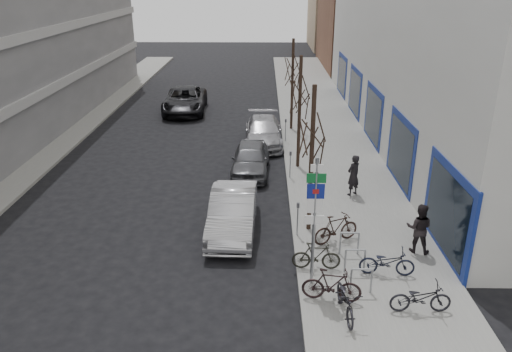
{
  "coord_description": "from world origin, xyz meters",
  "views": [
    {
      "loc": [
        0.92,
        -12.92,
        8.85
      ],
      "look_at": [
        0.65,
        4.07,
        2.0
      ],
      "focal_mm": 35.0,
      "sensor_mm": 36.0,
      "label": 1
    }
  ],
  "objects_px": {
    "highway_sign_pole": "(315,215)",
    "pedestrian_far": "(419,228)",
    "meter_front": "(298,216)",
    "bike_far_inner": "(336,228)",
    "meter_mid": "(290,162)",
    "parked_car_back": "(264,132)",
    "meter_back": "(286,128)",
    "lane_car": "(185,100)",
    "parked_car_front": "(233,212)",
    "bike_far_curb": "(421,295)",
    "bike_rack": "(355,258)",
    "tree_far": "(293,63)",
    "tree_near": "(313,125)",
    "pedestrian_near": "(353,175)",
    "bike_near_right": "(332,285)",
    "parked_car_mid": "(251,159)",
    "bike_near_left": "(346,298)",
    "bike_mid_inner": "(316,256)",
    "tree_mid": "(300,86)",
    "bike_mid_curb": "(387,260)"
  },
  "relations": [
    {
      "from": "bike_near_left",
      "to": "parked_car_front",
      "type": "bearing_deg",
      "value": 119.02
    },
    {
      "from": "meter_front",
      "to": "parked_car_mid",
      "type": "distance_m",
      "value": 6.68
    },
    {
      "from": "parked_car_front",
      "to": "bike_near_right",
      "type": "bearing_deg",
      "value": -53.98
    },
    {
      "from": "parked_car_back",
      "to": "pedestrian_far",
      "type": "bearing_deg",
      "value": -67.73
    },
    {
      "from": "tree_near",
      "to": "pedestrian_near",
      "type": "xyz_separation_m",
      "value": [
        2.11,
        3.1,
        -3.06
      ]
    },
    {
      "from": "meter_mid",
      "to": "parked_car_back",
      "type": "bearing_deg",
      "value": 102.88
    },
    {
      "from": "highway_sign_pole",
      "to": "bike_rack",
      "type": "bearing_deg",
      "value": 23.59
    },
    {
      "from": "bike_rack",
      "to": "meter_mid",
      "type": "height_order",
      "value": "meter_mid"
    },
    {
      "from": "bike_near_right",
      "to": "parked_car_back",
      "type": "bearing_deg",
      "value": 17.14
    },
    {
      "from": "meter_back",
      "to": "lane_car",
      "type": "height_order",
      "value": "lane_car"
    },
    {
      "from": "tree_mid",
      "to": "tree_far",
      "type": "distance_m",
      "value": 6.5
    },
    {
      "from": "tree_mid",
      "to": "bike_mid_inner",
      "type": "bearing_deg",
      "value": -89.94
    },
    {
      "from": "highway_sign_pole",
      "to": "bike_near_right",
      "type": "bearing_deg",
      "value": -61.29
    },
    {
      "from": "meter_mid",
      "to": "pedestrian_near",
      "type": "bearing_deg",
      "value": -36.51
    },
    {
      "from": "parked_car_front",
      "to": "bike_far_curb",
      "type": "bearing_deg",
      "value": -40.6
    },
    {
      "from": "lane_car",
      "to": "pedestrian_near",
      "type": "height_order",
      "value": "pedestrian_near"
    },
    {
      "from": "bike_near_right",
      "to": "pedestrian_far",
      "type": "relative_size",
      "value": 0.98
    },
    {
      "from": "bike_near_left",
      "to": "bike_mid_inner",
      "type": "xyz_separation_m",
      "value": [
        -0.58,
        2.31,
        -0.07
      ]
    },
    {
      "from": "tree_mid",
      "to": "parked_car_back",
      "type": "height_order",
      "value": "tree_mid"
    },
    {
      "from": "tree_near",
      "to": "pedestrian_far",
      "type": "distance_m",
      "value": 4.93
    },
    {
      "from": "bike_rack",
      "to": "tree_far",
      "type": "relative_size",
      "value": 0.41
    },
    {
      "from": "parked_car_mid",
      "to": "pedestrian_far",
      "type": "xyz_separation_m",
      "value": [
        5.82,
        -7.49,
        0.31
      ]
    },
    {
      "from": "bike_mid_curb",
      "to": "bike_mid_inner",
      "type": "distance_m",
      "value": 2.18
    },
    {
      "from": "tree_mid",
      "to": "tree_far",
      "type": "xyz_separation_m",
      "value": [
        0.0,
        6.5,
        0.0
      ]
    },
    {
      "from": "meter_mid",
      "to": "bike_near_left",
      "type": "xyz_separation_m",
      "value": [
        1.04,
        -10.03,
        -0.22
      ]
    },
    {
      "from": "meter_back",
      "to": "pedestrian_near",
      "type": "height_order",
      "value": "pedestrian_near"
    },
    {
      "from": "bike_far_curb",
      "to": "meter_back",
      "type": "bearing_deg",
      "value": 10.55
    },
    {
      "from": "parked_car_back",
      "to": "bike_mid_curb",
      "type": "bearing_deg",
      "value": -75.23
    },
    {
      "from": "meter_back",
      "to": "lane_car",
      "type": "bearing_deg",
      "value": 133.89
    },
    {
      "from": "tree_near",
      "to": "parked_car_back",
      "type": "bearing_deg",
      "value": 99.2
    },
    {
      "from": "tree_mid",
      "to": "tree_far",
      "type": "relative_size",
      "value": 1.0
    },
    {
      "from": "meter_mid",
      "to": "parked_car_mid",
      "type": "height_order",
      "value": "parked_car_mid"
    },
    {
      "from": "highway_sign_pole",
      "to": "bike_far_curb",
      "type": "xyz_separation_m",
      "value": [
        2.88,
        -1.35,
        -1.79
      ]
    },
    {
      "from": "bike_far_curb",
      "to": "bike_rack",
      "type": "bearing_deg",
      "value": 36.09
    },
    {
      "from": "bike_near_left",
      "to": "meter_mid",
      "type": "bearing_deg",
      "value": 91.2
    },
    {
      "from": "bike_near_right",
      "to": "bike_mid_inner",
      "type": "relative_size",
      "value": 1.1
    },
    {
      "from": "meter_back",
      "to": "bike_far_curb",
      "type": "xyz_separation_m",
      "value": [
        3.13,
        -15.36,
        -0.25
      ]
    },
    {
      "from": "meter_front",
      "to": "bike_near_left",
      "type": "height_order",
      "value": "meter_front"
    },
    {
      "from": "bike_far_curb",
      "to": "parked_car_back",
      "type": "height_order",
      "value": "parked_car_back"
    },
    {
      "from": "highway_sign_pole",
      "to": "pedestrian_far",
      "type": "height_order",
      "value": "highway_sign_pole"
    },
    {
      "from": "meter_front",
      "to": "bike_far_inner",
      "type": "xyz_separation_m",
      "value": [
        1.31,
        -0.49,
        -0.23
      ]
    },
    {
      "from": "bike_rack",
      "to": "meter_back",
      "type": "height_order",
      "value": "meter_back"
    },
    {
      "from": "pedestrian_far",
      "to": "meter_mid",
      "type": "bearing_deg",
      "value": -40.13
    },
    {
      "from": "tree_far",
      "to": "lane_car",
      "type": "bearing_deg",
      "value": 148.05
    },
    {
      "from": "meter_mid",
      "to": "bike_near_right",
      "type": "distance_m",
      "value": 9.43
    },
    {
      "from": "bike_mid_inner",
      "to": "pedestrian_far",
      "type": "distance_m",
      "value": 3.72
    },
    {
      "from": "bike_rack",
      "to": "meter_front",
      "type": "height_order",
      "value": "meter_front"
    },
    {
      "from": "highway_sign_pole",
      "to": "bike_rack",
      "type": "relative_size",
      "value": 1.86
    },
    {
      "from": "tree_near",
      "to": "parked_car_front",
      "type": "relative_size",
      "value": 1.18
    },
    {
      "from": "tree_far",
      "to": "meter_back",
      "type": "relative_size",
      "value": 4.33
    }
  ]
}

